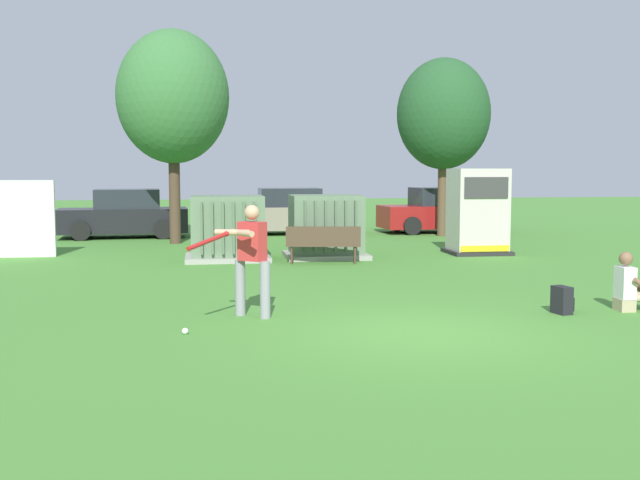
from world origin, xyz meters
TOP-DOWN VIEW (x-y plane):
  - ground_plane at (0.00, 0.00)m, footprint 96.00×96.00m
  - transformer_west at (-2.41, 9.06)m, footprint 2.10×1.70m
  - transformer_mid_west at (0.13, 9.21)m, footprint 2.10×1.70m
  - generator_enclosure at (4.33, 9.49)m, footprint 1.60×1.40m
  - park_bench at (-0.14, 7.92)m, footprint 1.84×0.68m
  - batter at (-2.30, 1.52)m, footprint 1.24×1.38m
  - sports_ball at (-3.28, 0.44)m, footprint 0.09×0.09m
  - seated_spectator at (3.82, 1.14)m, footprint 0.74×0.57m
  - backpack at (2.61, 1.06)m, footprint 0.31×0.36m
  - tree_left at (-3.86, 13.61)m, footprint 3.39×3.39m
  - tree_center_left at (5.08, 14.91)m, footprint 3.15×3.15m
  - parked_car_leftmost at (-5.61, 15.93)m, footprint 4.30×2.13m
  - parked_car_left_of_center at (-0.10, 16.47)m, footprint 4.22×1.95m
  - parked_car_right_of_center at (5.45, 16.36)m, footprint 4.31×2.14m

SIDE VIEW (x-z plane):
  - ground_plane at x=0.00m, z-range 0.00..0.00m
  - sports_ball at x=-3.28m, z-range 0.00..0.09m
  - backpack at x=2.61m, z-range -0.01..0.43m
  - seated_spectator at x=3.82m, z-range -0.11..0.86m
  - park_bench at x=-0.14m, z-range 0.08..0.99m
  - parked_car_leftmost at x=-5.61m, z-range -0.06..1.56m
  - parked_car_left_of_center at x=-0.10m, z-range -0.06..1.56m
  - parked_car_right_of_center at x=5.45m, z-range -0.06..1.56m
  - transformer_west at x=-2.41m, z-range -0.02..1.60m
  - transformer_mid_west at x=0.13m, z-range -0.02..1.60m
  - batter at x=-2.30m, z-range 0.11..1.85m
  - generator_enclosure at x=4.33m, z-range -0.01..2.29m
  - tree_center_left at x=5.08m, z-range 1.12..7.14m
  - tree_left at x=-3.86m, z-range 1.21..7.69m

